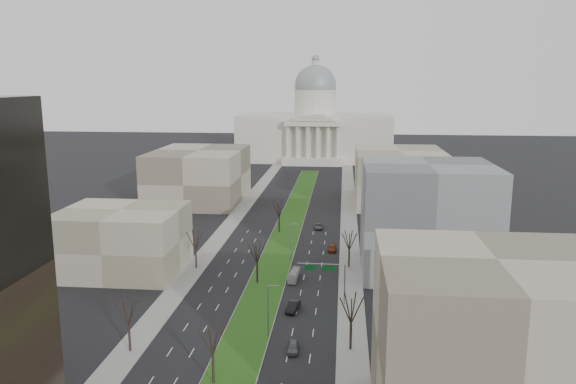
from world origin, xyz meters
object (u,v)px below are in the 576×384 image
Objects in this scene: car_black at (293,306)px; box_van at (294,275)px; car_red at (332,248)px; car_grey_far at (319,226)px; car_grey_near at (293,347)px.

box_van is (-1.29, 16.59, 0.17)m from car_black.
car_black is at bearing -97.58° from car_red.
car_red is at bearing 73.98° from box_van.
car_grey_far is at bearing 103.63° from car_red.
car_red is 21.55m from car_grey_far.
car_grey_far reaches higher than car_red.
car_grey_near is 0.60× the size of box_van.
car_red is (4.92, 53.69, -0.04)m from car_grey_near.
car_red is (6.35, 37.95, -0.14)m from car_black.
car_grey_far is (0.55, 74.80, -0.03)m from car_grey_near.
box_van is (-2.72, 32.33, 0.27)m from car_grey_near.
box_van is at bearing -107.76° from car_red.
car_grey_far is (1.97, 59.06, -0.13)m from car_black.
box_van is at bearing 103.97° from car_black.
car_grey_far is (-4.38, 21.10, 0.01)m from car_red.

